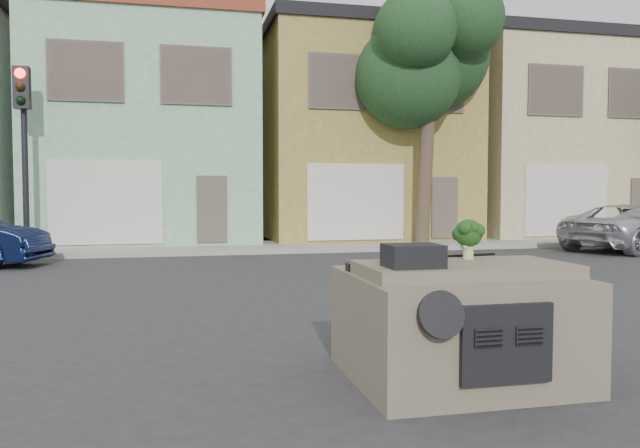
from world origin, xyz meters
name	(u,v)px	position (x,y,z in m)	size (l,w,h in m)	color
ground_plane	(363,316)	(0.00, 0.00, 0.00)	(120.00, 120.00, 0.00)	#303033
sidewalk	(263,247)	(0.00, 10.50, 0.07)	(40.00, 3.00, 0.15)	gray
townhouse_mint	(149,135)	(-3.50, 14.50, 3.77)	(7.20, 8.20, 7.55)	#89BE96
townhouse_tan	(353,139)	(4.00, 14.50, 3.77)	(7.20, 8.20, 7.55)	olive
townhouse_beige	(530,142)	(11.50, 14.50, 3.77)	(7.20, 8.20, 7.55)	tan
silver_pickup	(635,250)	(10.92, 7.70, 0.00)	(2.31, 5.01, 1.39)	silver
traffic_signal	(24,162)	(-6.50, 9.50, 2.55)	(0.40, 0.40, 5.10)	black
tree_near	(426,112)	(5.00, 9.80, 4.25)	(4.40, 4.00, 8.50)	#1F4120
car_dashboard	(456,320)	(0.00, -3.00, 0.56)	(2.00, 1.80, 1.12)	#69604E
instrument_hump	(413,256)	(-0.58, -3.35, 1.22)	(0.48, 0.38, 0.20)	black
wiper_arm	(466,255)	(0.28, -2.62, 1.13)	(0.70, 0.03, 0.02)	black
broccoli	(468,239)	(0.18, -2.87, 1.32)	(0.33, 0.33, 0.40)	#153611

